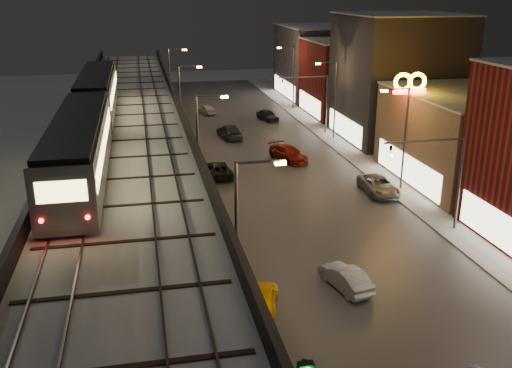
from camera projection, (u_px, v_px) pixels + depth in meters
road_surface at (285, 182)px, 52.03m from camera, size 17.00×120.00×0.06m
sidewalk_right at (387, 175)px, 53.93m from camera, size 4.00×120.00×0.14m
under_viaduct_pavement at (134, 192)px, 49.45m from camera, size 11.00×120.00×0.06m
elevated_viaduct at (129, 139)px, 44.70m from camera, size 9.00×100.00×6.30m
viaduct_trackbed at (128, 129)px, 44.56m from camera, size 8.40×100.00×0.32m
viaduct_parapet_streetside at (184, 120)px, 45.27m from camera, size 0.30×100.00×1.10m
viaduct_parapet_far at (70, 125)px, 43.61m from camera, size 0.30×100.00×1.10m
building_c at (472, 138)px, 51.08m from camera, size 12.20×15.20×8.16m
building_d at (397, 78)px, 64.91m from camera, size 12.20×13.20×14.16m
building_e at (352, 77)px, 78.52m from camera, size 12.20×12.20×10.16m
building_f at (321, 62)px, 91.31m from camera, size 12.20×16.20×11.16m
streetlight_left_1 at (242, 233)px, 28.45m from camera, size 2.57×0.28×9.00m
streetlight_left_2 at (201, 142)px, 45.11m from camera, size 2.57×0.28×9.00m
streetlight_right_2 at (402, 132)px, 48.39m from camera, size 2.56×0.28×9.00m
streetlight_left_3 at (182, 100)px, 61.77m from camera, size 2.57×0.28×9.00m
streetlight_right_3 at (333, 95)px, 65.05m from camera, size 2.56×0.28×9.00m
streetlight_left_4 at (172, 76)px, 78.43m from camera, size 2.57×0.28×9.00m
streetlight_right_4 at (292, 73)px, 81.71m from camera, size 2.56×0.28×9.00m
traffic_light_rig_a at (446, 173)px, 40.13m from camera, size 6.10×0.34×7.00m
traffic_light_rig_b at (317, 97)px, 67.89m from camera, size 6.10×0.34×7.00m
subway_train at (90, 114)px, 40.40m from camera, size 2.86×35.19×3.41m
car_taxi at (263, 299)px, 31.24m from camera, size 2.65×4.19×1.33m
car_near_white at (345, 279)px, 33.42m from camera, size 2.30×4.29×1.34m
car_mid_silver at (217, 170)px, 53.28m from camera, size 2.64×5.06×1.36m
car_mid_dark at (230, 132)px, 66.89m from camera, size 2.72×5.49×1.53m
car_far_white at (206, 110)px, 79.66m from camera, size 2.65×4.12×1.30m
car_onc_dark at (379, 186)px, 48.81m from camera, size 2.56×5.28×1.45m
car_onc_white at (288, 154)px, 58.08m from camera, size 3.68×5.62×1.51m
car_onc_red at (268, 116)px, 75.77m from camera, size 2.72×4.42×1.40m
sign_mcdonalds at (409, 94)px, 49.48m from camera, size 2.96×0.58×9.94m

